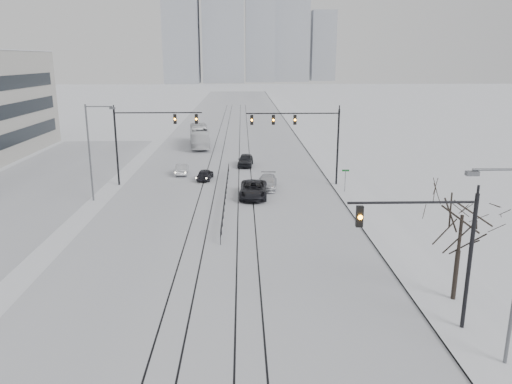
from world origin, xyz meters
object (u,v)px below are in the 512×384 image
sedan_nb_right (267,182)px  sedan_nb_far (245,160)px  sedan_sb_outer (182,169)px  sedan_nb_front (253,190)px  bare_tree (461,224)px  traffic_mast_near (438,244)px  sedan_sb_inner (205,174)px  box_truck (199,136)px

sedan_nb_right → sedan_nb_far: sedan_nb_far is taller
sedan_nb_right → sedan_sb_outer: bearing=150.3°
sedan_nb_front → sedan_nb_right: bearing=68.3°
sedan_sb_outer → sedan_nb_front: 12.88m
bare_tree → sedan_nb_front: bare_tree is taller
traffic_mast_near → sedan_nb_right: 29.03m
sedan_sb_inner → box_truck: (-2.36, 21.59, 0.94)m
traffic_mast_near → sedan_nb_far: (-8.79, 39.12, -3.82)m
sedan_nb_right → traffic_mast_near: bearing=-71.2°
sedan_sb_inner → sedan_nb_front: bearing=132.3°
sedan_nb_right → box_truck: box_truck is taller
traffic_mast_near → sedan_nb_far: size_ratio=1.60×
traffic_mast_near → sedan_nb_front: bearing=108.3°
sedan_sb_outer → box_truck: bearing=-92.9°
sedan_nb_right → box_truck: bearing=115.0°
sedan_nb_front → box_truck: size_ratio=0.50×
traffic_mast_near → sedan_nb_far: 40.27m
sedan_sb_outer → sedan_nb_front: bearing=127.1°
bare_tree → sedan_nb_far: 37.99m
traffic_mast_near → sedan_nb_front: 26.23m
sedan_nb_far → box_truck: box_truck is taller
sedan_sb_inner → box_truck: size_ratio=0.32×
sedan_sb_outer → sedan_nb_right: size_ratio=0.80×
sedan_nb_far → box_truck: 16.01m
box_truck → traffic_mast_near: bearing=99.9°
bare_tree → sedan_sb_inner: bearing=118.5°
sedan_nb_front → sedan_nb_right: size_ratio=1.21×
sedan_sb_inner → sedan_nb_front: (5.16, -7.32, 0.16)m
traffic_mast_near → bare_tree: traffic_mast_near is taller
sedan_nb_front → sedan_nb_right: sedan_nb_front is taller
sedan_sb_inner → sedan_sb_outer: sedan_sb_outer is taller
sedan_nb_right → sedan_nb_far: bearing=106.5°
bare_tree → sedan_nb_right: 26.84m
box_truck → sedan_sb_inner: bearing=89.9°
traffic_mast_near → bare_tree: (2.41, 3.00, -0.07)m
bare_tree → sedan_sb_inner: (-15.71, 28.96, -3.88)m
sedan_nb_front → sedan_nb_far: size_ratio=1.27×
sedan_sb_inner → sedan_nb_front: sedan_nb_front is taller
traffic_mast_near → sedan_nb_front: (-8.14, 24.64, -3.79)m
sedan_sb_inner → sedan_nb_far: (4.51, 7.15, 0.14)m
sedan_sb_inner → sedan_sb_outer: bearing=-36.9°
traffic_mast_near → bare_tree: size_ratio=1.15×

